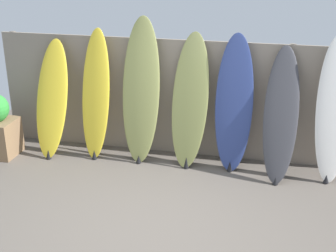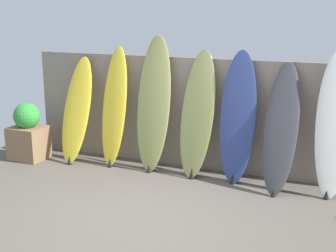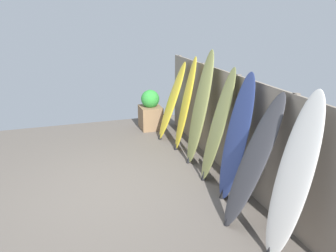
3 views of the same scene
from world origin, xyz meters
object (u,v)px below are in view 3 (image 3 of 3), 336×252
(surfboard_olive_3, at_px, (218,126))
(surfboard_charcoal_5, at_px, (253,162))
(surfboard_yellow_1, at_px, (185,105))
(surfboard_yellow_0, at_px, (172,102))
(surfboard_white_6, at_px, (293,179))
(planter_box, at_px, (150,111))
(surfboard_olive_2, at_px, (200,109))
(surfboard_navy_4, at_px, (236,139))

(surfboard_olive_3, bearing_deg, surfboard_charcoal_5, -4.86)
(surfboard_charcoal_5, bearing_deg, surfboard_yellow_1, 178.40)
(surfboard_yellow_0, bearing_deg, surfboard_olive_3, 2.66)
(surfboard_olive_3, distance_m, surfboard_white_6, 1.98)
(surfboard_yellow_0, relative_size, surfboard_white_6, 0.89)
(surfboard_olive_3, bearing_deg, planter_box, -172.57)
(surfboard_white_6, bearing_deg, surfboard_charcoal_5, -173.65)
(surfboard_yellow_1, relative_size, surfboard_olive_2, 0.91)
(surfboard_navy_4, bearing_deg, surfboard_yellow_1, -179.26)
(surfboard_yellow_1, xyz_separation_m, surfboard_charcoal_5, (2.73, -0.08, -0.07))
(surfboard_navy_4, bearing_deg, surfboard_yellow_0, -178.09)
(surfboard_white_6, xyz_separation_m, planter_box, (-4.94, -0.35, -0.53))
(surfboard_yellow_1, relative_size, surfboard_navy_4, 1.00)
(surfboard_yellow_1, relative_size, surfboard_olive_3, 1.01)
(surfboard_yellow_0, distance_m, surfboard_navy_4, 2.77)
(surfboard_white_6, bearing_deg, surfboard_yellow_1, -180.00)
(surfboard_navy_4, bearing_deg, surfboard_olive_3, 179.38)
(surfboard_yellow_1, bearing_deg, planter_box, -166.98)
(surfboard_yellow_0, xyz_separation_m, surfboard_navy_4, (2.77, 0.09, 0.10))
(surfboard_olive_3, relative_size, surfboard_navy_4, 0.99)
(surfboard_yellow_0, relative_size, surfboard_olive_3, 0.91)
(surfboard_yellow_0, height_order, surfboard_navy_4, surfboard_navy_4)
(surfboard_white_6, bearing_deg, planter_box, -175.92)
(planter_box, bearing_deg, surfboard_olive_2, 9.54)
(surfboard_olive_2, relative_size, surfboard_navy_4, 1.10)
(surfboard_olive_3, xyz_separation_m, planter_box, (-2.96, -0.39, -0.51))
(surfboard_white_6, relative_size, planter_box, 2.02)
(surfboard_yellow_1, height_order, surfboard_olive_2, surfboard_olive_2)
(surfboard_charcoal_5, xyz_separation_m, planter_box, (-4.25, -0.28, -0.45))
(surfboard_yellow_1, distance_m, surfboard_olive_2, 0.71)
(surfboard_yellow_0, bearing_deg, surfboard_charcoal_5, -0.18)
(surfboard_olive_2, distance_m, surfboard_white_6, 2.71)
(surfboard_olive_3, height_order, planter_box, surfboard_olive_3)
(surfboard_yellow_0, bearing_deg, surfboard_yellow_1, 5.38)
(surfboard_charcoal_5, distance_m, planter_box, 4.29)
(surfboard_charcoal_5, bearing_deg, surfboard_olive_3, 175.14)
(surfboard_yellow_0, xyz_separation_m, planter_box, (-0.83, -0.29, -0.42))
(surfboard_yellow_1, distance_m, surfboard_white_6, 3.42)
(surfboard_olive_2, xyz_separation_m, surfboard_charcoal_5, (2.03, -0.10, -0.17))
(surfboard_olive_2, bearing_deg, surfboard_olive_3, 0.90)
(surfboard_white_6, bearing_deg, surfboard_yellow_0, -179.09)
(surfboard_yellow_1, height_order, planter_box, surfboard_yellow_1)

